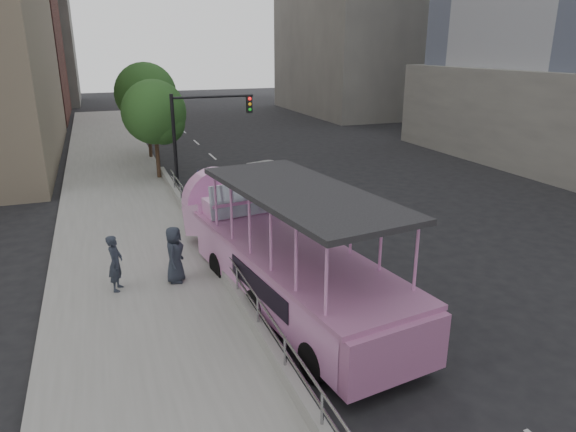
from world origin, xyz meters
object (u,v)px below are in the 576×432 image
at_px(duck_boat, 276,252).
at_px(pedestrian_near, 115,263).
at_px(street_tree_near, 156,115).
at_px(car, 273,173).
at_px(pedestrian_far, 175,254).
at_px(traffic_signal, 198,128).
at_px(street_tree_far, 148,96).
at_px(parking_sign, 199,197).

bearing_deg(duck_boat, pedestrian_near, 163.26).
bearing_deg(pedestrian_near, street_tree_near, 5.71).
bearing_deg(duck_boat, street_tree_near, 95.79).
relative_size(car, street_tree_near, 0.69).
height_order(duck_boat, pedestrian_near, duck_boat).
xyz_separation_m(pedestrian_far, street_tree_near, (1.31, 13.98, 2.61)).
xyz_separation_m(traffic_signal, street_tree_far, (-1.40, 9.43, 0.81)).
distance_m(parking_sign, street_tree_far, 15.95).
bearing_deg(traffic_signal, parking_sign, -101.58).
distance_m(pedestrian_near, street_tree_far, 20.48).
xyz_separation_m(pedestrian_near, street_tree_far, (3.28, 19.97, 3.13)).
xyz_separation_m(duck_boat, street_tree_far, (-1.36, 21.36, 2.92)).
relative_size(street_tree_near, street_tree_far, 0.89).
height_order(duck_boat, street_tree_near, street_tree_near).
xyz_separation_m(car, street_tree_far, (-5.60, 8.70, 3.63)).
height_order(car, street_tree_far, street_tree_far).
height_order(pedestrian_near, street_tree_near, street_tree_near).
relative_size(duck_boat, traffic_signal, 2.22).
distance_m(pedestrian_near, parking_sign, 5.44).
xyz_separation_m(car, traffic_signal, (-4.20, -0.73, 2.82)).
height_order(car, pedestrian_near, pedestrian_near).
distance_m(car, parking_sign, 8.99).
xyz_separation_m(car, pedestrian_near, (-8.87, -11.27, 0.50)).
height_order(traffic_signal, street_tree_near, street_tree_near).
distance_m(duck_boat, pedestrian_near, 4.84).
relative_size(traffic_signal, street_tree_far, 0.81).
relative_size(car, street_tree_far, 0.61).
height_order(pedestrian_near, traffic_signal, traffic_signal).
bearing_deg(car, pedestrian_far, -138.03).
xyz_separation_m(car, parking_sign, (-5.49, -7.04, 1.06)).
xyz_separation_m(duck_boat, street_tree_near, (-1.56, 15.36, 2.43)).
relative_size(car, traffic_signal, 0.76).
height_order(pedestrian_near, parking_sign, parking_sign).
xyz_separation_m(car, street_tree_near, (-5.80, 2.70, 3.14)).
height_order(pedestrian_near, pedestrian_far, pedestrian_far).
bearing_deg(traffic_signal, pedestrian_far, -105.39).
xyz_separation_m(traffic_signal, street_tree_near, (-1.60, 3.43, 0.32)).
bearing_deg(pedestrian_near, pedestrian_far, -72.41).
xyz_separation_m(parking_sign, street_tree_far, (-0.10, 15.74, 2.57)).
height_order(duck_boat, traffic_signal, traffic_signal).
bearing_deg(street_tree_far, street_tree_near, -91.91).
height_order(car, street_tree_near, street_tree_near).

